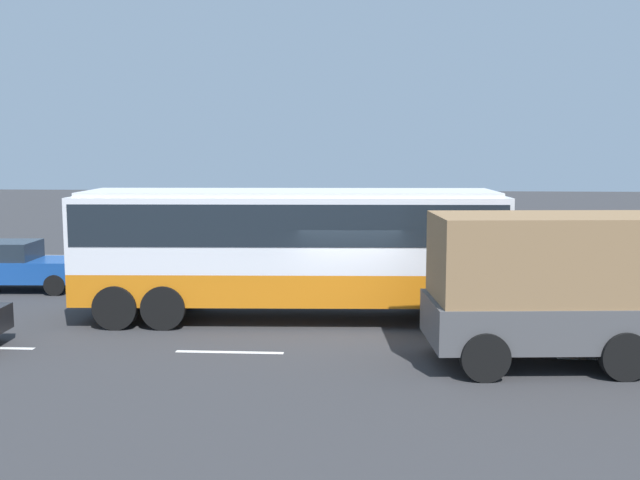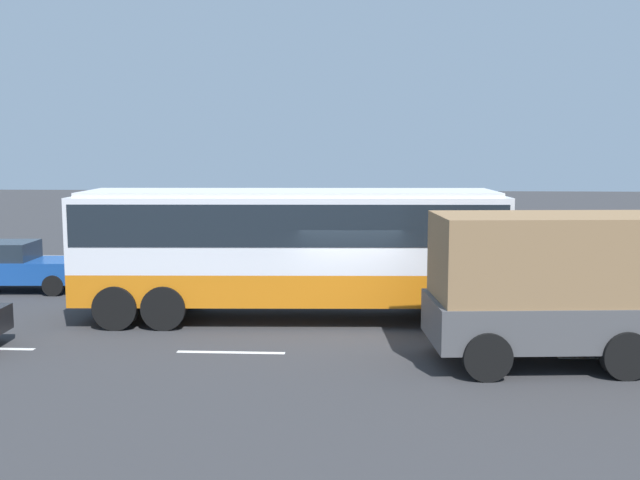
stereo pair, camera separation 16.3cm
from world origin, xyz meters
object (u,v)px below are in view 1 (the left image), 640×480
coach_bus (290,240)px  pedestrian_near_curb (498,246)px  car_blue_saloon (4,265)px  cargo_truck (605,285)px  pedestrian_at_crossing (323,241)px

coach_bus → pedestrian_near_curb: (6.59, 7.08, -1.05)m
pedestrian_near_curb → coach_bus: bearing=-3.1°
car_blue_saloon → cargo_truck: bearing=-26.2°
coach_bus → pedestrian_at_crossing: coach_bus is taller
cargo_truck → car_blue_saloon: (-16.36, 7.00, -0.86)m
coach_bus → pedestrian_near_curb: size_ratio=7.04×
cargo_truck → pedestrian_at_crossing: size_ratio=4.73×
coach_bus → pedestrian_near_curb: bearing=44.3°
coach_bus → cargo_truck: (6.91, -3.66, -0.43)m
pedestrian_at_crossing → pedestrian_near_curb: bearing=-119.6°
cargo_truck → pedestrian_at_crossing: cargo_truck is taller
car_blue_saloon → pedestrian_near_curb: (16.04, 3.74, 0.23)m
cargo_truck → pedestrian_near_curb: 10.76m
pedestrian_at_crossing → coach_bus: bearing=153.9°
coach_bus → cargo_truck: bearing=-30.7°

